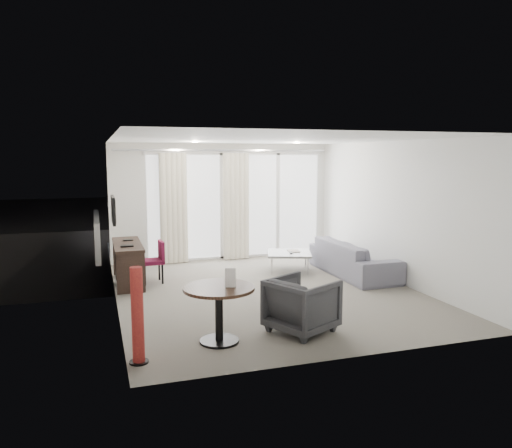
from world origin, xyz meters
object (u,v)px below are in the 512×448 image
object	(u,v)px
desk_chair	(152,262)
rattan_chair_a	(228,231)
red_lamp	(138,316)
round_table	(219,315)
rattan_chair_b	(276,231)
tub_armchair	(302,305)
coffee_table	(289,262)
sofa	(353,258)
desk	(128,263)

from	to	relation	value
desk_chair	rattan_chair_a	bearing A→B (deg)	49.68
red_lamp	desk_chair	bearing A→B (deg)	81.35
round_table	rattan_chair_b	xyz separation A→B (m)	(3.02, 6.16, 0.04)
round_table	tub_armchair	bearing A→B (deg)	1.97
rattan_chair_b	coffee_table	bearing A→B (deg)	-120.08
desk_chair	tub_armchair	distance (m)	3.62
rattan_chair_a	sofa	bearing A→B (deg)	-81.81
desk	red_lamp	bearing A→B (deg)	-91.97
desk	coffee_table	xyz separation A→B (m)	(3.18, -0.00, -0.18)
desk_chair	round_table	size ratio (longest dim) A/B	0.87
desk	desk_chair	distance (m)	0.43
round_table	red_lamp	world-z (taller)	red_lamp
round_table	tub_armchair	size ratio (longest dim) A/B	1.12
desk_chair	rattan_chair_a	distance (m)	3.71
desk_chair	rattan_chair_a	xyz separation A→B (m)	(2.22, 2.97, 0.05)
desk_chair	red_lamp	size ratio (longest dim) A/B	0.70
rattan_chair_a	red_lamp	bearing A→B (deg)	-129.28
desk	coffee_table	distance (m)	3.18
red_lamp	coffee_table	distance (m)	4.99
desk_chair	rattan_chair_b	size ratio (longest dim) A/B	0.98
coffee_table	rattan_chair_b	distance (m)	2.88
sofa	rattan_chair_b	xyz separation A→B (m)	(-0.36, 3.45, 0.06)
desk	round_table	xyz separation A→B (m)	(0.89, -3.38, -0.01)
desk	desk_chair	xyz separation A→B (m)	(0.42, -0.10, 0.02)
desk_chair	round_table	xyz separation A→B (m)	(0.47, -3.28, -0.03)
red_lamp	coffee_table	world-z (taller)	red_lamp
tub_armchair	sofa	world-z (taller)	tub_armchair
red_lamp	desk	bearing A→B (deg)	88.03
tub_armchair	rattan_chair_a	xyz separation A→B (m)	(0.61, 6.21, 0.08)
red_lamp	tub_armchair	world-z (taller)	red_lamp
desk	tub_armchair	distance (m)	3.91
desk	rattan_chair_b	xyz separation A→B (m)	(3.91, 2.78, 0.03)
desk	desk_chair	world-z (taller)	desk_chair
desk_chair	sofa	world-z (taller)	desk_chair
red_lamp	tub_armchair	size ratio (longest dim) A/B	1.39
red_lamp	rattan_chair_a	distance (m)	7.15
coffee_table	rattan_chair_b	world-z (taller)	rattan_chair_b
round_table	tub_armchair	distance (m)	1.14
sofa	rattan_chair_a	world-z (taller)	rattan_chair_a
tub_armchair	desk	bearing A→B (deg)	4.17
round_table	coffee_table	bearing A→B (deg)	55.90
sofa	coffee_table	bearing A→B (deg)	58.35
round_table	desk	bearing A→B (deg)	104.74
round_table	sofa	size ratio (longest dim) A/B	0.39
sofa	round_table	bearing A→B (deg)	128.70
red_lamp	coffee_table	bearing A→B (deg)	48.35
sofa	rattan_chair_b	distance (m)	3.47
rattan_chair_a	rattan_chair_b	distance (m)	1.27
coffee_table	tub_armchair	bearing A→B (deg)	-109.01
desk_chair	tub_armchair	bearing A→B (deg)	-67.21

